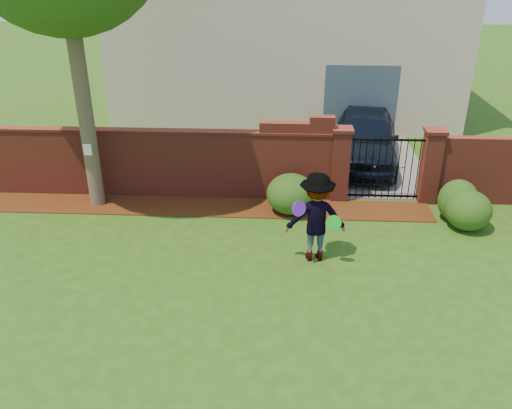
# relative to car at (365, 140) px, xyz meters

# --- Properties ---
(ground) EXTENTS (80.00, 80.00, 0.01)m
(ground) POSITION_rel_car_xyz_m (-3.34, -6.37, -0.78)
(ground) COLOR #295214
(ground) RESTS_ON ground
(mulch_bed) EXTENTS (11.10, 1.08, 0.03)m
(mulch_bed) POSITION_rel_car_xyz_m (-4.29, -3.03, -0.76)
(mulch_bed) COLOR #3E1E0B
(mulch_bed) RESTS_ON ground
(brick_wall) EXTENTS (8.70, 0.31, 2.16)m
(brick_wall) POSITION_rel_car_xyz_m (-5.35, -2.37, 0.15)
(brick_wall) COLOR maroon
(brick_wall) RESTS_ON ground
(pillar_left) EXTENTS (0.50, 0.50, 1.88)m
(pillar_left) POSITION_rel_car_xyz_m (-0.94, -2.37, 0.18)
(pillar_left) COLOR maroon
(pillar_left) RESTS_ON ground
(pillar_right) EXTENTS (0.50, 0.50, 1.88)m
(pillar_right) POSITION_rel_car_xyz_m (1.26, -2.37, 0.18)
(pillar_right) COLOR maroon
(pillar_right) RESTS_ON ground
(iron_gate) EXTENTS (1.78, 0.03, 1.60)m
(iron_gate) POSITION_rel_car_xyz_m (0.16, -2.37, 0.08)
(iron_gate) COLOR black
(iron_gate) RESTS_ON ground
(driveway) EXTENTS (3.20, 8.00, 0.01)m
(driveway) POSITION_rel_car_xyz_m (0.16, 1.63, -0.77)
(driveway) COLOR slate
(driveway) RESTS_ON ground
(house) EXTENTS (12.40, 6.40, 6.30)m
(house) POSITION_rel_car_xyz_m (-2.33, 5.63, 2.38)
(house) COLOR beige
(house) RESTS_ON ground
(car) EXTENTS (2.50, 4.79, 1.56)m
(car) POSITION_rel_car_xyz_m (0.00, 0.00, 0.00)
(car) COLOR black
(car) RESTS_ON ground
(paper_notice) EXTENTS (0.20, 0.01, 0.28)m
(paper_notice) POSITION_rel_car_xyz_m (-6.94, -3.16, 0.72)
(paper_notice) COLOR white
(paper_notice) RESTS_ON tree
(shrub_left) EXTENTS (1.17, 1.17, 0.96)m
(shrub_left) POSITION_rel_car_xyz_m (-2.14, -3.16, -0.30)
(shrub_left) COLOR #194414
(shrub_left) RESTS_ON ground
(shrub_middle) EXTENTS (0.91, 0.91, 1.00)m
(shrub_middle) POSITION_rel_car_xyz_m (1.70, -3.39, -0.28)
(shrub_middle) COLOR #194414
(shrub_middle) RESTS_ON ground
(shrub_right) EXTENTS (1.02, 1.02, 0.91)m
(shrub_right) POSITION_rel_car_xyz_m (1.82, -3.78, -0.32)
(shrub_right) COLOR #194414
(shrub_right) RESTS_ON ground
(man) EXTENTS (1.27, 0.80, 1.87)m
(man) POSITION_rel_car_xyz_m (-1.68, -5.29, 0.16)
(man) COLOR gray
(man) RESTS_ON ground
(frisbee_purple) EXTENTS (0.30, 0.23, 0.30)m
(frisbee_purple) POSITION_rel_car_xyz_m (-2.04, -5.66, 0.54)
(frisbee_purple) COLOR #6721D2
(frisbee_purple) RESTS_ON man
(frisbee_green) EXTENTS (0.30, 0.16, 0.30)m
(frisbee_green) POSITION_rel_car_xyz_m (-1.35, -5.54, 0.20)
(frisbee_green) COLOR green
(frisbee_green) RESTS_ON man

